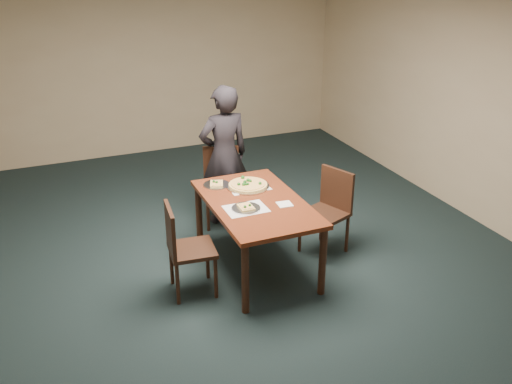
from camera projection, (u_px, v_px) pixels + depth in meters
name	position (u px, v px, depth m)	size (l,w,h in m)	color
ground	(248.00, 273.00, 5.82)	(8.00, 8.00, 0.00)	black
room_shell	(247.00, 108.00, 5.11)	(8.00, 8.00, 8.00)	tan
dining_table	(256.00, 210.00, 5.67)	(0.90, 1.50, 0.75)	#521F10
chair_far	(222.00, 181.00, 6.71)	(0.52, 0.52, 0.91)	black
chair_left	(183.00, 245.00, 5.31)	(0.46, 0.46, 0.91)	black
chair_right	(329.00, 206.00, 6.07)	(0.55, 0.55, 0.91)	black
diner	(224.00, 155.00, 6.60)	(0.60, 0.40, 1.65)	black
placemat_main	(248.00, 187.00, 5.96)	(0.42, 0.32, 0.00)	white
placemat_near	(246.00, 209.00, 5.47)	(0.40, 0.30, 0.00)	white
pizza_pan	(248.00, 185.00, 5.95)	(0.45, 0.45, 0.07)	silver
slice_plate_near	(246.00, 208.00, 5.47)	(0.28, 0.28, 0.05)	silver
slice_plate_far	(216.00, 184.00, 5.99)	(0.28, 0.28, 0.06)	silver
napkin	(285.00, 204.00, 5.56)	(0.14, 0.14, 0.01)	white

